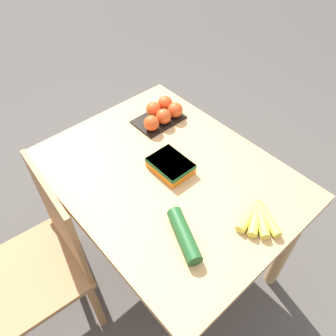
{
  "coord_description": "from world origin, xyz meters",
  "views": [
    {
      "loc": [
        -0.69,
        0.61,
        1.78
      ],
      "look_at": [
        0.0,
        0.0,
        0.79
      ],
      "focal_mm": 35.0,
      "sensor_mm": 36.0,
      "label": 1
    }
  ],
  "objects_px": {
    "tomato_pack": "(161,113)",
    "carrot_bag": "(170,165)",
    "chair": "(44,263)",
    "cucumber_near": "(184,235)",
    "banana_bunch": "(258,218)"
  },
  "relations": [
    {
      "from": "carrot_bag",
      "to": "cucumber_near",
      "type": "distance_m",
      "value": 0.34
    },
    {
      "from": "chair",
      "to": "carrot_bag",
      "type": "xyz_separation_m",
      "value": [
        -0.14,
        -0.59,
        0.3
      ]
    },
    {
      "from": "tomato_pack",
      "to": "carrot_bag",
      "type": "xyz_separation_m",
      "value": [
        -0.28,
        0.19,
        -0.01
      ]
    },
    {
      "from": "carrot_bag",
      "to": "cucumber_near",
      "type": "xyz_separation_m",
      "value": [
        -0.28,
        0.19,
        -0.0
      ]
    },
    {
      "from": "chair",
      "to": "carrot_bag",
      "type": "bearing_deg",
      "value": 81.12
    },
    {
      "from": "chair",
      "to": "banana_bunch",
      "type": "xyz_separation_m",
      "value": [
        -0.55,
        -0.66,
        0.29
      ]
    },
    {
      "from": "banana_bunch",
      "to": "carrot_bag",
      "type": "xyz_separation_m",
      "value": [
        0.41,
        0.07,
        0.01
      ]
    },
    {
      "from": "chair",
      "to": "tomato_pack",
      "type": "distance_m",
      "value": 0.85
    },
    {
      "from": "tomato_pack",
      "to": "carrot_bag",
      "type": "height_order",
      "value": "tomato_pack"
    },
    {
      "from": "tomato_pack",
      "to": "cucumber_near",
      "type": "relative_size",
      "value": 1.09
    },
    {
      "from": "chair",
      "to": "banana_bunch",
      "type": "distance_m",
      "value": 0.9
    },
    {
      "from": "chair",
      "to": "cucumber_near",
      "type": "xyz_separation_m",
      "value": [
        -0.42,
        -0.4,
        0.3
      ]
    },
    {
      "from": "chair",
      "to": "tomato_pack",
      "type": "xyz_separation_m",
      "value": [
        0.14,
        -0.78,
        0.31
      ]
    },
    {
      "from": "tomato_pack",
      "to": "carrot_bag",
      "type": "distance_m",
      "value": 0.34
    },
    {
      "from": "chair",
      "to": "banana_bunch",
      "type": "height_order",
      "value": "chair"
    }
  ]
}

